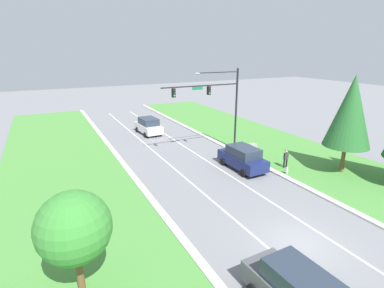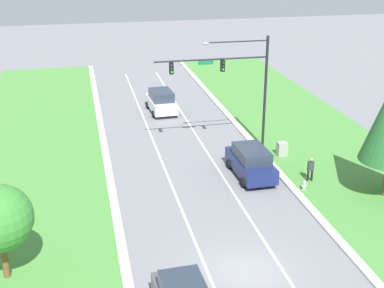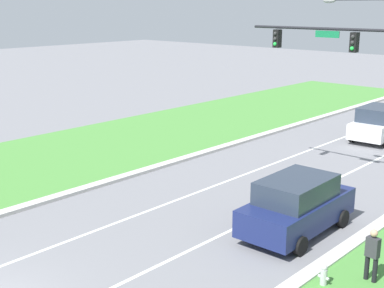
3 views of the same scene
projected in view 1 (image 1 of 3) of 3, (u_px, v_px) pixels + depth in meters
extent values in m
plane|color=slate|center=(300.00, 244.00, 16.44)|extent=(160.00, 160.00, 0.00)
cube|color=beige|center=(366.00, 218.00, 18.85)|extent=(0.50, 90.00, 0.15)
cube|color=beige|center=(212.00, 277.00, 13.99)|extent=(0.50, 90.00, 0.15)
cube|color=white|center=(275.00, 254.00, 15.67)|extent=(0.14, 81.00, 0.01)
cube|color=white|center=(323.00, 235.00, 17.22)|extent=(0.14, 81.00, 0.01)
cylinder|color=black|center=(236.00, 110.00, 30.95)|extent=(0.20, 0.20, 8.47)
cylinder|color=black|center=(201.00, 86.00, 28.36)|extent=(8.23, 0.12, 0.12)
cube|color=#147042|center=(197.00, 88.00, 28.25)|extent=(1.10, 0.04, 0.28)
cylinder|color=black|center=(218.00, 72.00, 28.80)|extent=(4.53, 0.09, 0.09)
ellipsoid|color=gray|center=(198.00, 74.00, 27.84)|extent=(0.56, 0.28, 0.20)
cube|color=black|center=(209.00, 91.00, 28.87)|extent=(0.28, 0.32, 0.80)
sphere|color=#2D2D2D|center=(210.00, 88.00, 28.65)|extent=(0.16, 0.16, 0.16)
sphere|color=#2D2D2D|center=(210.00, 91.00, 28.72)|extent=(0.16, 0.16, 0.16)
sphere|color=#23D647|center=(210.00, 93.00, 28.79)|extent=(0.16, 0.16, 0.16)
cube|color=black|center=(174.00, 93.00, 27.27)|extent=(0.28, 0.32, 0.80)
sphere|color=#2D2D2D|center=(174.00, 91.00, 27.06)|extent=(0.16, 0.16, 0.16)
sphere|color=#2D2D2D|center=(174.00, 93.00, 27.13)|extent=(0.16, 0.16, 0.16)
sphere|color=#23D647|center=(174.00, 96.00, 27.20)|extent=(0.16, 0.16, 0.16)
cube|color=#283342|center=(302.00, 282.00, 11.49)|extent=(1.84, 2.94, 0.84)
cylinder|color=black|center=(285.00, 276.00, 13.68)|extent=(0.27, 0.67, 0.66)
cube|color=navy|center=(242.00, 160.00, 26.66)|extent=(2.20, 4.94, 0.95)
cube|color=#283342|center=(244.00, 151.00, 26.30)|extent=(1.95, 2.98, 0.79)
cylinder|color=black|center=(241.00, 158.00, 28.54)|extent=(0.25, 0.66, 0.65)
cylinder|color=black|center=(223.00, 162.00, 27.62)|extent=(0.25, 0.66, 0.65)
cylinder|color=black|center=(262.00, 169.00, 25.99)|extent=(0.25, 0.66, 0.65)
cylinder|color=black|center=(243.00, 173.00, 25.07)|extent=(0.25, 0.66, 0.65)
cube|color=white|center=(148.00, 128.00, 37.89)|extent=(2.31, 4.73, 0.91)
cube|color=#283342|center=(149.00, 121.00, 37.54)|extent=(2.00, 2.87, 0.83)
cylinder|color=black|center=(152.00, 128.00, 39.69)|extent=(0.28, 0.65, 0.64)
cylinder|color=black|center=(137.00, 130.00, 38.73)|extent=(0.28, 0.65, 0.64)
cylinder|color=black|center=(161.00, 133.00, 37.32)|extent=(0.28, 0.65, 0.64)
cylinder|color=black|center=(145.00, 135.00, 36.36)|extent=(0.28, 0.65, 0.64)
cube|color=#9E9E99|center=(252.00, 149.00, 30.55)|extent=(0.70, 0.60, 1.09)
cylinder|color=black|center=(284.00, 164.00, 26.83)|extent=(0.14, 0.14, 0.84)
cylinder|color=black|center=(286.00, 164.00, 26.92)|extent=(0.14, 0.14, 0.84)
cube|color=#333338|center=(286.00, 156.00, 26.66)|extent=(0.40, 0.26, 0.60)
sphere|color=tan|center=(286.00, 152.00, 26.53)|extent=(0.22, 0.22, 0.22)
cylinder|color=#B7B7BC|center=(287.00, 171.00, 25.57)|extent=(0.20, 0.20, 0.55)
sphere|color=#B7B7BC|center=(287.00, 168.00, 25.47)|extent=(0.18, 0.18, 0.18)
cylinder|color=#B7B7BC|center=(286.00, 171.00, 25.51)|extent=(0.10, 0.09, 0.09)
cylinder|color=#B7B7BC|center=(288.00, 171.00, 25.61)|extent=(0.10, 0.09, 0.09)
cylinder|color=brown|center=(80.00, 271.00, 12.98)|extent=(0.32, 0.32, 2.04)
sphere|color=#388433|center=(74.00, 228.00, 12.32)|extent=(3.13, 3.13, 3.13)
cylinder|color=brown|center=(343.00, 159.00, 25.69)|extent=(0.32, 0.32, 2.44)
cone|color=#28662D|center=(351.00, 111.00, 24.43)|extent=(3.72, 3.72, 5.95)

